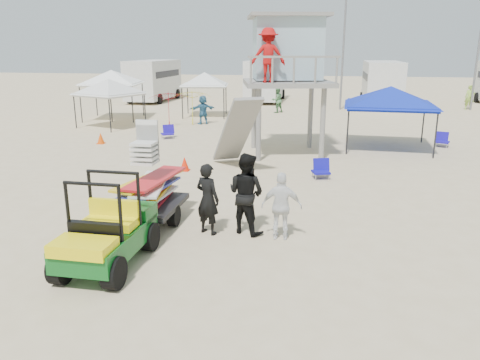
% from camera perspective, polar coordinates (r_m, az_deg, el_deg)
% --- Properties ---
extents(ground, '(140.00, 140.00, 0.00)m').
position_cam_1_polar(ground, '(8.43, -7.50, -13.87)').
color(ground, beige).
rests_on(ground, ground).
extents(utility_cart, '(1.24, 2.37, 1.80)m').
position_cam_1_polar(utility_cart, '(9.45, -16.19, -5.42)').
color(utility_cart, '#0D561A').
rests_on(utility_cart, ground).
extents(surf_trailer, '(1.34, 2.46, 2.25)m').
position_cam_1_polar(surf_trailer, '(11.43, -10.95, -0.99)').
color(surf_trailer, black).
rests_on(surf_trailer, ground).
extents(man_left, '(0.72, 0.60, 1.67)m').
position_cam_1_polar(man_left, '(10.71, -3.97, -2.33)').
color(man_left, black).
rests_on(man_left, ground).
extents(man_mid, '(1.13, 1.03, 1.89)m').
position_cam_1_polar(man_mid, '(10.73, 0.75, -1.64)').
color(man_mid, black).
rests_on(man_mid, ground).
extents(man_right, '(0.92, 0.42, 1.54)m').
position_cam_1_polar(man_right, '(10.44, 5.10, -3.20)').
color(man_right, white).
rests_on(man_right, ground).
extents(lifeguard_tower, '(4.01, 4.01, 5.31)m').
position_cam_1_polar(lifeguard_tower, '(18.98, 5.59, 15.06)').
color(lifeguard_tower, gray).
rests_on(lifeguard_tower, ground).
extents(canopy_blue, '(3.61, 3.61, 3.04)m').
position_cam_1_polar(canopy_blue, '(20.95, 17.92, 10.44)').
color(canopy_blue, black).
rests_on(canopy_blue, ground).
extents(canopy_white_a, '(3.56, 3.56, 2.99)m').
position_cam_1_polar(canopy_white_a, '(26.61, -15.75, 11.46)').
color(canopy_white_a, black).
rests_on(canopy_white_a, ground).
extents(canopy_white_b, '(3.69, 3.69, 3.33)m').
position_cam_1_polar(canopy_white_b, '(29.69, -15.43, 12.53)').
color(canopy_white_b, black).
rests_on(canopy_white_b, ground).
extents(canopy_white_c, '(3.11, 3.11, 3.14)m').
position_cam_1_polar(canopy_white_c, '(29.96, -4.35, 12.69)').
color(canopy_white_c, black).
rests_on(canopy_white_c, ground).
extents(umbrella_a, '(2.39, 2.43, 1.94)m').
position_cam_1_polar(umbrella_a, '(25.95, -8.70, 8.49)').
color(umbrella_a, '#B21220').
rests_on(umbrella_a, ground).
extents(umbrella_b, '(2.79, 2.81, 1.95)m').
position_cam_1_polar(umbrella_b, '(26.56, -5.81, 8.77)').
color(umbrella_b, yellow).
rests_on(umbrella_b, ground).
extents(cone_near, '(0.34, 0.34, 0.50)m').
position_cam_1_polar(cone_near, '(16.56, -6.77, 1.99)').
color(cone_near, red).
rests_on(cone_near, ground).
extents(cone_far, '(0.34, 0.34, 0.50)m').
position_cam_1_polar(cone_far, '(22.12, -16.62, 4.91)').
color(cone_far, '#EF4B07').
rests_on(cone_far, ground).
extents(beach_chair_a, '(0.73, 0.82, 0.64)m').
position_cam_1_polar(beach_chair_a, '(22.83, -8.77, 5.86)').
color(beach_chair_a, '#1E0FA5').
rests_on(beach_chair_a, ground).
extents(beach_chair_b, '(0.67, 0.72, 0.64)m').
position_cam_1_polar(beach_chair_b, '(15.75, 9.85, 1.38)').
color(beach_chair_b, '#120FA5').
rests_on(beach_chair_b, ground).
extents(beach_chair_c, '(0.68, 0.74, 0.64)m').
position_cam_1_polar(beach_chair_c, '(22.40, 23.41, 4.56)').
color(beach_chair_c, '#1A0FA6').
rests_on(beach_chair_c, ground).
extents(rv_far_left, '(2.64, 6.80, 3.25)m').
position_cam_1_polar(rv_far_left, '(39.72, -10.49, 12.06)').
color(rv_far_left, silver).
rests_on(rv_far_left, ground).
extents(rv_mid_left, '(2.65, 6.50, 3.25)m').
position_cam_1_polar(rv_mid_left, '(38.87, 3.09, 12.22)').
color(rv_mid_left, silver).
rests_on(rv_mid_left, ground).
extents(rv_mid_right, '(2.64, 7.00, 3.25)m').
position_cam_1_polar(rv_mid_right, '(37.16, 16.90, 11.42)').
color(rv_mid_right, silver).
rests_on(rv_mid_right, ground).
extents(light_pole_left, '(0.14, 0.14, 8.00)m').
position_cam_1_polar(light_pole_left, '(33.93, 12.47, 15.10)').
color(light_pole_left, slate).
rests_on(light_pole_left, ground).
extents(light_pole_right, '(0.14, 0.14, 8.00)m').
position_cam_1_polar(light_pole_right, '(36.69, 27.03, 13.83)').
color(light_pole_right, slate).
rests_on(light_pole_right, ground).
extents(distant_beachgoers, '(17.73, 10.80, 1.71)m').
position_cam_1_polar(distant_beachgoers, '(29.78, 5.31, 9.24)').
color(distant_beachgoers, '#4F8351').
rests_on(distant_beachgoers, ground).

